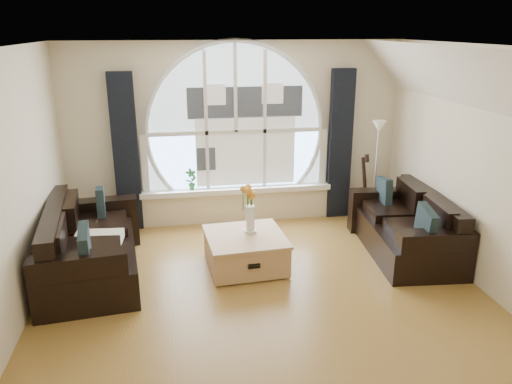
# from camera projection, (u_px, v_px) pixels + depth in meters

# --- Properties ---
(ground) EXTENTS (5.00, 5.50, 0.01)m
(ground) POSITION_uv_depth(u_px,v_px,m) (270.00, 312.00, 5.31)
(ground) COLOR brown
(ground) RESTS_ON ground
(ceiling) EXTENTS (5.00, 5.50, 0.01)m
(ceiling) POSITION_uv_depth(u_px,v_px,m) (273.00, 48.00, 4.45)
(ceiling) COLOR silver
(ceiling) RESTS_ON ground
(wall_back) EXTENTS (5.00, 0.01, 2.70)m
(wall_back) POSITION_uv_depth(u_px,v_px,m) (235.00, 134.00, 7.45)
(wall_back) COLOR beige
(wall_back) RESTS_ON ground
(wall_front) EXTENTS (5.00, 0.01, 2.70)m
(wall_front) POSITION_uv_depth(u_px,v_px,m) (387.00, 377.00, 2.31)
(wall_front) COLOR beige
(wall_front) RESTS_ON ground
(wall_right) EXTENTS (0.01, 5.50, 2.70)m
(wall_right) POSITION_uv_depth(u_px,v_px,m) (503.00, 179.00, 5.27)
(wall_right) COLOR beige
(wall_right) RESTS_ON ground
(attic_slope) EXTENTS (0.92, 5.50, 0.72)m
(attic_slope) POSITION_uv_depth(u_px,v_px,m) (492.00, 83.00, 4.91)
(attic_slope) COLOR silver
(attic_slope) RESTS_ON ground
(arched_window) EXTENTS (2.60, 0.06, 2.15)m
(arched_window) POSITION_uv_depth(u_px,v_px,m) (235.00, 116.00, 7.34)
(arched_window) COLOR silver
(arched_window) RESTS_ON wall_back
(window_sill) EXTENTS (2.90, 0.22, 0.08)m
(window_sill) POSITION_uv_depth(u_px,v_px,m) (237.00, 190.00, 7.62)
(window_sill) COLOR white
(window_sill) RESTS_ON wall_back
(window_frame) EXTENTS (2.76, 0.08, 2.15)m
(window_frame) POSITION_uv_depth(u_px,v_px,m) (236.00, 117.00, 7.31)
(window_frame) COLOR white
(window_frame) RESTS_ON wall_back
(neighbor_house) EXTENTS (1.70, 0.02, 1.50)m
(neighbor_house) POSITION_uv_depth(u_px,v_px,m) (246.00, 125.00, 7.39)
(neighbor_house) COLOR silver
(neighbor_house) RESTS_ON wall_back
(curtain_left) EXTENTS (0.35, 0.12, 2.30)m
(curtain_left) POSITION_uv_depth(u_px,v_px,m) (126.00, 154.00, 7.15)
(curtain_left) COLOR black
(curtain_left) RESTS_ON ground
(curtain_right) EXTENTS (0.35, 0.12, 2.30)m
(curtain_right) POSITION_uv_depth(u_px,v_px,m) (340.00, 145.00, 7.65)
(curtain_right) COLOR black
(curtain_right) RESTS_ON ground
(sofa_left) EXTENTS (1.19, 2.06, 0.87)m
(sofa_left) POSITION_uv_depth(u_px,v_px,m) (92.00, 245.00, 5.97)
(sofa_left) COLOR black
(sofa_left) RESTS_ON ground
(sofa_right) EXTENTS (1.06, 1.89, 0.81)m
(sofa_right) POSITION_uv_depth(u_px,v_px,m) (405.00, 225.00, 6.58)
(sofa_right) COLOR black
(sofa_right) RESTS_ON ground
(coffee_chest) EXTENTS (1.02, 1.02, 0.47)m
(coffee_chest) POSITION_uv_depth(u_px,v_px,m) (245.00, 250.00, 6.24)
(coffee_chest) COLOR #A37A50
(coffee_chest) RESTS_ON ground
(throw_blanket) EXTENTS (0.60, 0.60, 0.10)m
(throw_blanket) POSITION_uv_depth(u_px,v_px,m) (97.00, 243.00, 5.78)
(throw_blanket) COLOR silver
(throw_blanket) RESTS_ON sofa_left
(vase_flowers) EXTENTS (0.24, 0.24, 0.70)m
(vase_flowers) POSITION_uv_depth(u_px,v_px,m) (250.00, 203.00, 6.15)
(vase_flowers) COLOR white
(vase_flowers) RESTS_ON coffee_chest
(floor_lamp) EXTENTS (0.24, 0.24, 1.60)m
(floor_lamp) POSITION_uv_depth(u_px,v_px,m) (375.00, 175.00, 7.38)
(floor_lamp) COLOR #B2B2B2
(floor_lamp) RESTS_ON ground
(guitar) EXTENTS (0.41, 0.33, 1.06)m
(guitar) POSITION_uv_depth(u_px,v_px,m) (362.00, 186.00, 7.74)
(guitar) COLOR brown
(guitar) RESTS_ON ground
(potted_plant) EXTENTS (0.20, 0.18, 0.33)m
(potted_plant) POSITION_uv_depth(u_px,v_px,m) (191.00, 179.00, 7.45)
(potted_plant) COLOR #1E6023
(potted_plant) RESTS_ON window_sill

